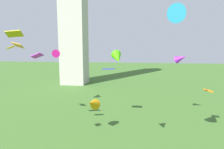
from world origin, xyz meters
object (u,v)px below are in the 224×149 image
at_px(kite_flying_6, 117,58).
at_px(kite_flying_11, 109,69).
at_px(kite_flying_2, 92,104).
at_px(kite_flying_4, 14,34).
at_px(kite_flying_10, 181,13).
at_px(kite_flying_8, 11,47).
at_px(kite_flying_0, 181,58).
at_px(kite_flying_3, 18,45).
at_px(kite_flying_5, 37,56).
at_px(kite_flying_1, 57,53).
at_px(kite_flying_7, 208,91).

bearing_deg(kite_flying_6, kite_flying_11, 83.55).
distance_m(kite_flying_2, kite_flying_4, 11.16).
bearing_deg(kite_flying_4, kite_flying_10, -22.99).
bearing_deg(kite_flying_8, kite_flying_10, 68.01).
height_order(kite_flying_0, kite_flying_6, kite_flying_6).
bearing_deg(kite_flying_2, kite_flying_3, 177.86).
xyz_separation_m(kite_flying_6, kite_flying_10, (5.18, 0.49, 3.69)).
distance_m(kite_flying_2, kite_flying_5, 7.89).
bearing_deg(kite_flying_11, kite_flying_8, 57.96).
distance_m(kite_flying_4, kite_flying_11, 11.96).
height_order(kite_flying_1, kite_flying_4, kite_flying_4).
distance_m(kite_flying_6, kite_flying_8, 8.93).
distance_m(kite_flying_3, kite_flying_4, 4.30).
relative_size(kite_flying_1, kite_flying_11, 1.27).
xyz_separation_m(kite_flying_5, kite_flying_7, (19.24, 5.18, -4.40)).
height_order(kite_flying_4, kite_flying_10, kite_flying_10).
bearing_deg(kite_flying_2, kite_flying_0, 40.89).
relative_size(kite_flying_8, kite_flying_11, 0.64).
relative_size(kite_flying_10, kite_flying_11, 1.73).
bearing_deg(kite_flying_4, kite_flying_3, 103.82).
bearing_deg(kite_flying_1, kite_flying_0, 161.35).
relative_size(kite_flying_3, kite_flying_6, 1.01).
relative_size(kite_flying_3, kite_flying_5, 1.35).
distance_m(kite_flying_1, kite_flying_6, 17.87).
distance_m(kite_flying_3, kite_flying_5, 5.72).
relative_size(kite_flying_0, kite_flying_10, 0.69).
height_order(kite_flying_5, kite_flying_10, kite_flying_10).
relative_size(kite_flying_4, kite_flying_6, 1.02).
bearing_deg(kite_flying_2, kite_flying_10, -13.12).
xyz_separation_m(kite_flying_3, kite_flying_4, (1.98, -3.63, 1.18)).
bearing_deg(kite_flying_6, kite_flying_4, 146.38).
bearing_deg(kite_flying_11, kite_flying_3, 13.77).
bearing_deg(kite_flying_8, kite_flying_6, 69.56).
height_order(kite_flying_4, kite_flying_11, kite_flying_4).
xyz_separation_m(kite_flying_0, kite_flying_8, (-16.21, -11.92, 1.49)).
relative_size(kite_flying_1, kite_flying_10, 0.73).
bearing_deg(kite_flying_8, kite_flying_3, 178.96).
relative_size(kite_flying_1, kite_flying_2, 0.89).
relative_size(kite_flying_0, kite_flying_3, 1.12).
height_order(kite_flying_3, kite_flying_7, kite_flying_3).
bearing_deg(kite_flying_11, kite_flying_6, 102.36).
height_order(kite_flying_1, kite_flying_3, kite_flying_3).
bearing_deg(kite_flying_10, kite_flying_2, 6.75).
relative_size(kite_flying_0, kite_flying_4, 1.11).
height_order(kite_flying_4, kite_flying_5, kite_flying_4).
relative_size(kite_flying_0, kite_flying_11, 1.19).
height_order(kite_flying_1, kite_flying_7, kite_flying_1).
height_order(kite_flying_6, kite_flying_7, kite_flying_6).
bearing_deg(kite_flying_10, kite_flying_0, -72.28).
distance_m(kite_flying_2, kite_flying_6, 7.59).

